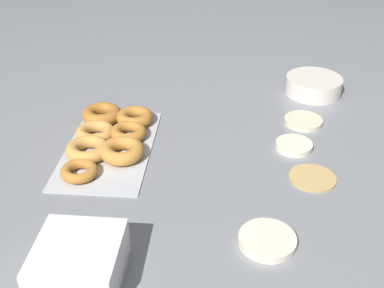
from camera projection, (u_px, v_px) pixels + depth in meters
The scene contains 8 objects.
ground_plane at pixel (222, 168), 1.04m from camera, with size 3.00×3.00×0.00m, color gray.
pancake_0 at pixel (294, 145), 1.10m from camera, with size 0.08×0.08×0.01m, color silver.
pancake_1 at pixel (267, 240), 0.84m from camera, with size 0.10×0.10×0.01m, color silver.
pancake_2 at pixel (303, 121), 1.20m from camera, with size 0.09×0.09×0.01m, color beige.
pancake_3 at pixel (313, 177), 1.01m from camera, with size 0.10×0.10×0.01m, color tan.
donut_tray at pixel (109, 138), 1.11m from camera, with size 0.35×0.19×0.04m.
batter_bowl at pixel (314, 85), 1.34m from camera, with size 0.15×0.15×0.05m.
container_stack at pixel (79, 263), 0.76m from camera, with size 0.14×0.13×0.07m.
Camera 1 is at (0.85, 0.01, 0.60)m, focal length 45.00 mm.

